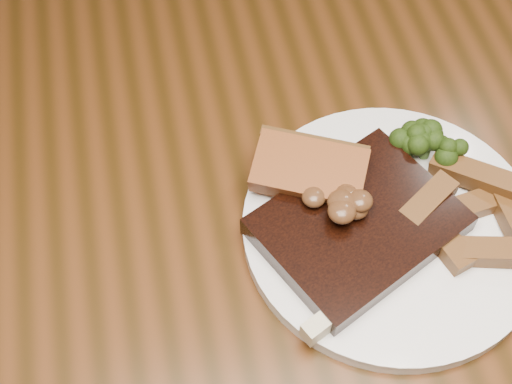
# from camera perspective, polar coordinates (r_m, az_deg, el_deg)

# --- Properties ---
(dining_table) EXTENTS (1.60, 0.90, 0.75)m
(dining_table) POSITION_cam_1_polar(r_m,az_deg,el_deg) (0.79, 0.44, -4.16)
(dining_table) COLOR #47250E
(dining_table) RESTS_ON ground
(plate) EXTENTS (0.33, 0.33, 0.01)m
(plate) POSITION_cam_1_polar(r_m,az_deg,el_deg) (0.70, 10.70, -2.88)
(plate) COLOR white
(plate) RESTS_ON dining_table
(steak) EXTENTS (0.22, 0.20, 0.03)m
(steak) POSITION_cam_1_polar(r_m,az_deg,el_deg) (0.67, 8.15, -2.69)
(steak) COLOR black
(steak) RESTS_ON plate
(steak_bone) EXTENTS (0.16, 0.09, 0.02)m
(steak_bone) POSITION_cam_1_polar(r_m,az_deg,el_deg) (0.65, 9.61, -7.29)
(steak_bone) COLOR beige
(steak_bone) RESTS_ON plate
(mushroom_pile) EXTENTS (0.08, 0.08, 0.03)m
(mushroom_pile) POSITION_cam_1_polar(r_m,az_deg,el_deg) (0.65, 7.74, -1.00)
(mushroom_pile) COLOR #502F19
(mushroom_pile) RESTS_ON steak
(garlic_bread) EXTENTS (0.12, 0.10, 0.02)m
(garlic_bread) POSITION_cam_1_polar(r_m,az_deg,el_deg) (0.69, 4.19, 0.79)
(garlic_bread) COLOR brown
(garlic_bread) RESTS_ON plate
(potato_wedges) EXTENTS (0.11, 0.11, 0.02)m
(potato_wedges) POSITION_cam_1_polar(r_m,az_deg,el_deg) (0.70, 16.57, -1.62)
(potato_wedges) COLOR brown
(potato_wedges) RESTS_ON plate
(broccoli_cluster) EXTENTS (0.06, 0.06, 0.04)m
(broccoli_cluster) POSITION_cam_1_polar(r_m,az_deg,el_deg) (0.73, 12.93, 4.06)
(broccoli_cluster) COLOR #23390D
(broccoli_cluster) RESTS_ON plate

